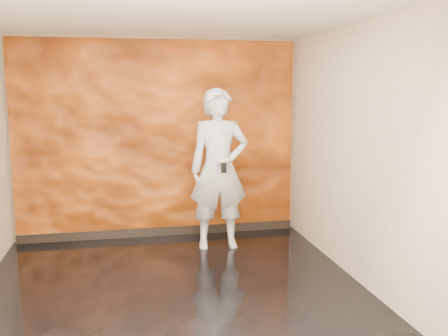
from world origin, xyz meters
TOP-DOWN VIEW (x-y plane):
  - room at (0.00, 0.00)m, footprint 4.02×4.02m
  - feature_wall at (0.00, 1.96)m, footprint 3.90×0.06m
  - baseboard at (0.00, 1.92)m, footprint 3.90×0.04m
  - man at (0.73, 1.27)m, footprint 0.79×0.53m
  - phone at (0.73, 0.94)m, footprint 0.07×0.04m

SIDE VIEW (x-z plane):
  - baseboard at x=0.00m, z-range 0.00..0.12m
  - man at x=0.73m, z-range 0.00..2.10m
  - phone at x=0.73m, z-range 1.06..1.19m
  - feature_wall at x=0.00m, z-range 0.00..2.75m
  - room at x=0.00m, z-range -0.01..2.81m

